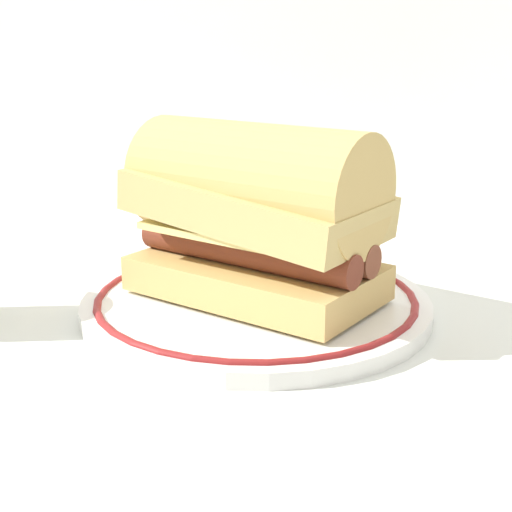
{
  "coord_description": "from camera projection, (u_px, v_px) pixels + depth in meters",
  "views": [
    {
      "loc": [
        0.15,
        -0.49,
        0.21
      ],
      "look_at": [
        -0.03,
        0.02,
        0.04
      ],
      "focal_mm": 52.6,
      "sensor_mm": 36.0,
      "label": 1
    }
  ],
  "objects": [
    {
      "name": "ground_plane",
      "position": [
        285.0,
        324.0,
        0.55
      ],
      "size": [
        1.5,
        1.5,
        0.0
      ],
      "primitive_type": "plane",
      "color": "silver"
    },
    {
      "name": "sausage_sandwich",
      "position": [
        256.0,
        211.0,
        0.55
      ],
      "size": [
        0.2,
        0.15,
        0.13
      ],
      "rotation": [
        0.0,
        0.0,
        -0.29
      ],
      "color": "tan",
      "rests_on": "plate"
    },
    {
      "name": "plate",
      "position": [
        256.0,
        303.0,
        0.57
      ],
      "size": [
        0.27,
        0.27,
        0.01
      ],
      "color": "white",
      "rests_on": "ground_plane"
    }
  ]
}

